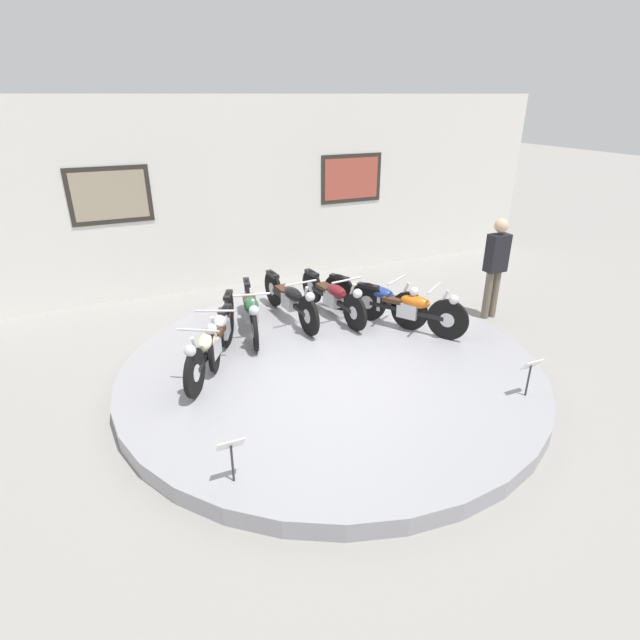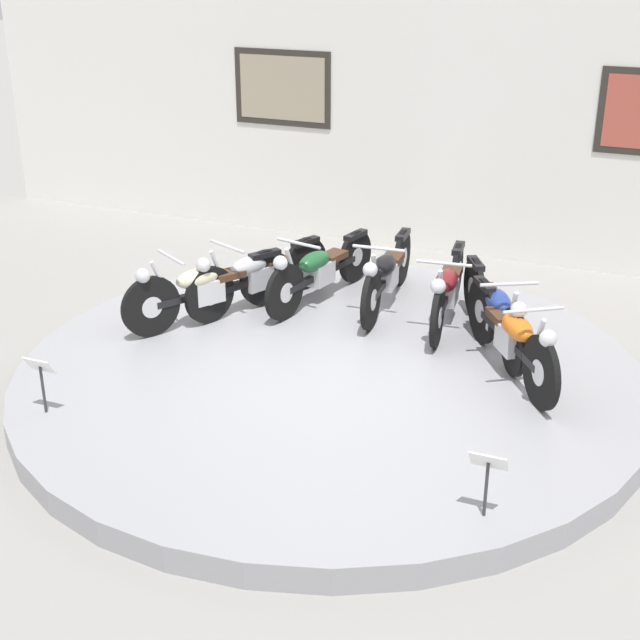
# 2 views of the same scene
# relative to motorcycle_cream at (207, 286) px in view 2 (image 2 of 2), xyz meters

# --- Properties ---
(ground_plane) EXTENTS (60.00, 60.00, 0.00)m
(ground_plane) POSITION_rel_motorcycle_cream_xyz_m (1.56, -0.48, -0.60)
(ground_plane) COLOR gray
(display_platform) EXTENTS (5.81, 5.81, 0.22)m
(display_platform) POSITION_rel_motorcycle_cream_xyz_m (1.56, -0.48, -0.49)
(display_platform) COLOR #99999E
(display_platform) RESTS_ON ground_plane
(back_wall) EXTENTS (14.00, 0.22, 3.65)m
(back_wall) POSITION_rel_motorcycle_cream_xyz_m (1.56, 3.78, 1.23)
(back_wall) COLOR white
(back_wall) RESTS_ON ground_plane
(motorcycle_cream) EXTENTS (1.05, 1.73, 0.79)m
(motorcycle_cream) POSITION_rel_motorcycle_cream_xyz_m (0.00, 0.00, 0.00)
(motorcycle_cream) COLOR black
(motorcycle_cream) RESTS_ON display_platform
(motorcycle_silver) EXTENTS (0.82, 1.82, 0.78)m
(motorcycle_silver) POSITION_rel_motorcycle_cream_xyz_m (0.29, 0.56, -0.01)
(motorcycle_silver) COLOR black
(motorcycle_silver) RESTS_ON display_platform
(motorcycle_green) EXTENTS (0.58, 1.92, 0.78)m
(motorcycle_green) POSITION_rel_motorcycle_cream_xyz_m (0.85, 0.96, -0.01)
(motorcycle_green) COLOR black
(motorcycle_green) RESTS_ON display_platform
(motorcycle_black) EXTENTS (0.54, 1.98, 0.79)m
(motorcycle_black) POSITION_rel_motorcycle_cream_xyz_m (1.57, 1.10, 0.00)
(motorcycle_black) COLOR black
(motorcycle_black) RESTS_ON display_platform
(motorcycle_maroon) EXTENTS (0.54, 1.94, 0.78)m
(motorcycle_maroon) POSITION_rel_motorcycle_cream_xyz_m (2.27, 0.96, -0.01)
(motorcycle_maroon) COLOR black
(motorcycle_maroon) RESTS_ON display_platform
(motorcycle_blue) EXTENTS (1.00, 1.76, 0.79)m
(motorcycle_blue) POSITION_rel_motorcycle_cream_xyz_m (2.84, 0.57, 0.00)
(motorcycle_blue) COLOR black
(motorcycle_blue) RESTS_ON display_platform
(motorcycle_orange) EXTENTS (1.17, 1.68, 0.80)m
(motorcycle_orange) POSITION_rel_motorcycle_cream_xyz_m (3.13, 0.00, 0.01)
(motorcycle_orange) COLOR black
(motorcycle_orange) RESTS_ON display_platform
(info_placard_front_left) EXTENTS (0.26, 0.11, 0.51)m
(info_placard_front_left) POSITION_rel_motorcycle_cream_xyz_m (-0.30, -2.22, -0.01)
(info_placard_front_left) COLOR #333338
(info_placard_front_left) RESTS_ON display_platform
(info_placard_front_centre) EXTENTS (0.26, 0.11, 0.51)m
(info_placard_front_centre) POSITION_rel_motorcycle_cream_xyz_m (3.43, -2.22, -0.01)
(info_placard_front_centre) COLOR #333338
(info_placard_front_centre) RESTS_ON display_platform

